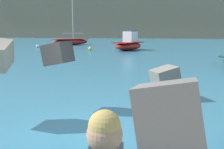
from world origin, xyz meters
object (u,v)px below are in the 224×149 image
at_px(mooring_buoy_inner, 90,49).
at_px(mooring_buoy_middle, 37,46).
at_px(boat_near_centre, 129,44).
at_px(boat_near_left, 71,42).

height_order(mooring_buoy_inner, mooring_buoy_middle, same).
height_order(boat_near_centre, mooring_buoy_middle, boat_near_centre).
bearing_deg(boat_near_centre, mooring_buoy_inner, -161.51).
bearing_deg(mooring_buoy_inner, mooring_buoy_middle, 158.42).
relative_size(boat_near_centre, mooring_buoy_inner, 11.73).
bearing_deg(mooring_buoy_inner, boat_near_left, 120.70).
xyz_separation_m(mooring_buoy_inner, mooring_buoy_middle, (-8.55, 3.38, 0.00)).
distance_m(boat_near_left, boat_near_centre, 13.98).
bearing_deg(mooring_buoy_inner, boat_near_centre, 18.49).
bearing_deg(boat_near_left, mooring_buoy_inner, -59.30).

